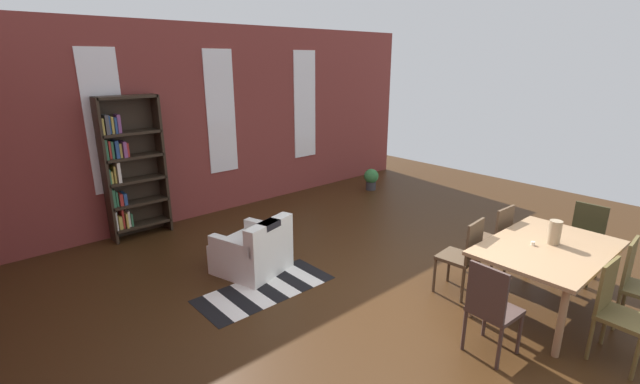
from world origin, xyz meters
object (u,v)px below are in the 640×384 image
(vase_on_table, at_px, (555,232))
(potted_plant_by_shelf, at_px, (371,178))
(bookshelf_tall, at_px, (129,168))
(armchair_white, at_px, (254,251))
(dining_chair_head_right, at_px, (584,239))
(dining_table, at_px, (547,253))
(dining_chair_far_left, at_px, (464,254))
(dining_chair_far_right, at_px, (494,238))
(dining_chair_near_right, at_px, (639,283))
(dining_chair_head_left, at_px, (491,307))
(dining_chair_near_left, at_px, (617,309))

(vase_on_table, height_order, potted_plant_by_shelf, vase_on_table)
(bookshelf_tall, xyz_separation_m, armchair_white, (0.73, -2.25, -0.84))
(dining_chair_head_right, distance_m, armchair_white, 4.23)
(potted_plant_by_shelf, bearing_deg, armchair_white, -159.46)
(dining_table, relative_size, armchair_white, 1.64)
(dining_chair_far_left, height_order, dining_chair_far_right, same)
(dining_table, xyz_separation_m, potted_plant_by_shelf, (2.09, 4.40, -0.43))
(dining_chair_near_right, height_order, armchair_white, dining_chair_near_right)
(dining_table, xyz_separation_m, dining_chair_far_right, (0.36, 0.78, -0.17))
(dining_chair_far_left, xyz_separation_m, armchair_white, (-1.51, 2.14, -0.23))
(dining_chair_far_right, relative_size, potted_plant_by_shelf, 2.08)
(dining_chair_near_right, relative_size, armchair_white, 0.96)
(vase_on_table, height_order, bookshelf_tall, bookshelf_tall)
(dining_chair_far_left, bearing_deg, potted_plant_by_shelf, 55.97)
(dining_table, height_order, dining_chair_near_right, dining_chair_near_right)
(bookshelf_tall, bearing_deg, dining_table, -63.29)
(dining_chair_far_left, xyz_separation_m, bookshelf_tall, (-2.24, 4.39, 0.60))
(dining_chair_head_right, bearing_deg, dining_chair_head_left, 179.95)
(dining_chair_near_left, xyz_separation_m, bookshelf_tall, (-2.24, 5.94, 0.60))
(dining_chair_near_right, xyz_separation_m, bookshelf_tall, (-2.96, 5.94, 0.60))
(potted_plant_by_shelf, bearing_deg, dining_chair_far_right, -115.44)
(armchair_white, bearing_deg, vase_on_table, -55.79)
(vase_on_table, bearing_deg, dining_chair_near_left, -121.22)
(dining_chair_head_right, distance_m, dining_chair_near_left, 1.73)
(dining_table, distance_m, dining_chair_head_right, 1.20)
(dining_chair_far_left, bearing_deg, dining_table, -65.16)
(dining_chair_near_left, bearing_deg, armchair_white, 112.27)
(dining_chair_head_right, bearing_deg, potted_plant_by_shelf, 78.43)
(vase_on_table, distance_m, dining_chair_near_right, 0.90)
(dining_chair_near_right, relative_size, dining_chair_head_left, 1.00)
(dining_chair_near_right, bearing_deg, dining_chair_head_left, 153.23)
(vase_on_table, bearing_deg, dining_chair_head_right, 0.09)
(dining_chair_head_right, distance_m, potted_plant_by_shelf, 4.50)
(dining_chair_far_right, distance_m, potted_plant_by_shelf, 4.02)
(dining_table, relative_size, dining_chair_far_right, 1.71)
(dining_chair_far_left, bearing_deg, dining_chair_head_right, -26.62)
(dining_table, distance_m, dining_chair_near_left, 0.87)
(dining_chair_near_left, bearing_deg, dining_chair_head_left, 136.54)
(dining_chair_near_right, xyz_separation_m, dining_chair_near_left, (-0.72, 0.00, 0.00))
(dining_table, height_order, dining_chair_far_left, dining_chair_far_left)
(dining_chair_head_left, height_order, dining_chair_far_right, same)
(bookshelf_tall, bearing_deg, dining_chair_head_right, -53.76)
(dining_chair_head_left, bearing_deg, potted_plant_by_shelf, 53.32)
(bookshelf_tall, bearing_deg, dining_chair_near_left, -69.38)
(vase_on_table, height_order, dining_chair_near_left, vase_on_table)
(dining_chair_head_right, height_order, potted_plant_by_shelf, dining_chair_head_right)
(vase_on_table, distance_m, bookshelf_tall, 5.84)
(dining_chair_far_left, distance_m, dining_chair_near_left, 1.55)
(dining_chair_head_right, relative_size, dining_chair_head_left, 1.00)
(dining_chair_head_left, xyz_separation_m, dining_chair_near_left, (0.82, -0.78, 0.00))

